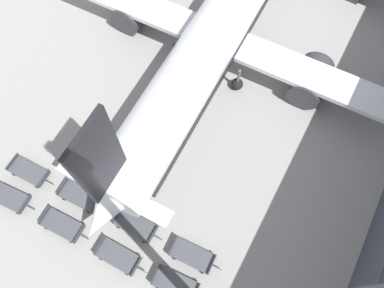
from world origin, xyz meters
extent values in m
plane|color=gray|center=(0.00, 0.00, 0.00)|extent=(500.00, 500.00, 0.00)
cylinder|color=silver|center=(12.69, 1.04, 3.61)|extent=(5.47, 35.70, 4.39)
cone|color=silver|center=(13.23, -16.74, 3.61)|extent=(4.33, 5.39, 4.17)
cube|color=black|center=(13.21, -15.92, 9.24)|extent=(0.38, 3.30, 6.87)
cube|color=silver|center=(13.22, -16.16, 4.27)|extent=(8.52, 1.42, 0.24)
cube|color=silver|center=(12.74, -0.38, 2.62)|extent=(30.39, 3.82, 0.44)
cylinder|color=#333338|center=(21.28, 0.28, 1.42)|extent=(2.87, 4.12, 2.75)
cylinder|color=#333338|center=(4.17, -0.24, 1.42)|extent=(2.87, 4.12, 2.75)
cube|color=black|center=(12.69, 1.04, 2.84)|extent=(5.45, 32.15, 0.79)
cylinder|color=#56565B|center=(15.89, -2.42, 1.52)|extent=(0.24, 0.24, 1.99)
sphere|color=black|center=(15.89, -2.42, 0.52)|extent=(1.04, 1.04, 1.04)
cylinder|color=#56565B|center=(9.71, -2.61, 1.52)|extent=(0.24, 0.24, 1.99)
sphere|color=black|center=(9.71, -2.61, 0.52)|extent=(1.04, 1.04, 1.04)
cube|color=#424449|center=(5.34, -19.86, 0.55)|extent=(3.26, 1.72, 0.10)
cube|color=#2D333D|center=(6.87, -19.73, 0.76)|extent=(0.20, 1.47, 0.32)
cube|color=#333338|center=(7.26, -19.70, 0.43)|extent=(0.70, 0.12, 0.06)
sphere|color=black|center=(6.49, -20.39, 0.18)|extent=(0.36, 0.36, 0.36)
sphere|color=black|center=(6.39, -19.15, 0.18)|extent=(0.36, 0.36, 0.36)
sphere|color=black|center=(4.19, -19.33, 0.18)|extent=(0.36, 0.36, 0.36)
cube|color=#424449|center=(10.15, -19.58, 0.55)|extent=(3.21, 1.60, 0.10)
cube|color=#2D333D|center=(11.68, -19.51, 0.76)|extent=(0.15, 1.47, 0.32)
cube|color=#2D333D|center=(8.61, -19.65, 0.76)|extent=(0.15, 1.47, 0.32)
cube|color=#333338|center=(12.07, -19.49, 0.43)|extent=(0.70, 0.09, 0.06)
sphere|color=black|center=(11.27, -20.15, 0.18)|extent=(0.36, 0.36, 0.36)
sphere|color=black|center=(11.22, -18.91, 0.18)|extent=(0.36, 0.36, 0.36)
sphere|color=black|center=(9.07, -20.25, 0.18)|extent=(0.36, 0.36, 0.36)
sphere|color=black|center=(9.02, -19.01, 0.18)|extent=(0.36, 0.36, 0.36)
cube|color=#424449|center=(14.94, -19.43, 0.55)|extent=(3.17, 1.52, 0.10)
cube|color=#2D333D|center=(16.48, -19.40, 0.76)|extent=(0.11, 1.46, 0.32)
cube|color=#2D333D|center=(13.41, -19.46, 0.76)|extent=(0.11, 1.46, 0.32)
cube|color=#333338|center=(16.87, -19.39, 0.43)|extent=(0.70, 0.07, 0.06)
sphere|color=black|center=(16.06, -20.03, 0.18)|extent=(0.36, 0.36, 0.36)
sphere|color=black|center=(16.03, -18.78, 0.18)|extent=(0.36, 0.36, 0.36)
sphere|color=black|center=(13.86, -20.07, 0.18)|extent=(0.36, 0.36, 0.36)
sphere|color=black|center=(13.83, -18.83, 0.18)|extent=(0.36, 0.36, 0.36)
cube|color=#424449|center=(19.42, -19.03, 0.55)|extent=(3.25, 1.71, 0.10)
cube|color=#2D333D|center=(17.89, -19.15, 0.76)|extent=(0.19, 1.47, 0.32)
sphere|color=black|center=(20.47, -18.32, 0.18)|extent=(0.36, 0.36, 0.36)
sphere|color=black|center=(18.37, -19.73, 0.18)|extent=(0.36, 0.36, 0.36)
sphere|color=black|center=(18.27, -18.49, 0.18)|extent=(0.36, 0.36, 0.36)
cube|color=#424449|center=(5.32, -17.49, 0.55)|extent=(3.19, 1.57, 0.10)
cube|color=#2D333D|center=(6.85, -17.44, 0.76)|extent=(0.13, 1.47, 0.32)
cube|color=#2D333D|center=(3.79, -17.55, 0.76)|extent=(0.13, 1.47, 0.32)
cube|color=#333338|center=(7.24, -17.43, 0.43)|extent=(0.70, 0.08, 0.06)
sphere|color=black|center=(6.44, -18.08, 0.18)|extent=(0.36, 0.36, 0.36)
sphere|color=black|center=(6.40, -16.83, 0.18)|extent=(0.36, 0.36, 0.36)
sphere|color=black|center=(4.24, -18.15, 0.18)|extent=(0.36, 0.36, 0.36)
sphere|color=black|center=(4.20, -16.91, 0.18)|extent=(0.36, 0.36, 0.36)
cube|color=#424449|center=(9.97, -17.16, 0.55)|extent=(3.22, 1.63, 0.10)
cube|color=#2D333D|center=(11.50, -17.08, 0.76)|extent=(0.16, 1.47, 0.32)
cube|color=#2D333D|center=(8.44, -17.24, 0.76)|extent=(0.16, 1.47, 0.32)
cube|color=#333338|center=(11.89, -17.06, 0.43)|extent=(0.70, 0.10, 0.06)
sphere|color=black|center=(11.10, -17.72, 0.18)|extent=(0.36, 0.36, 0.36)
sphere|color=black|center=(11.04, -16.48, 0.18)|extent=(0.36, 0.36, 0.36)
sphere|color=black|center=(8.90, -17.84, 0.18)|extent=(0.36, 0.36, 0.36)
sphere|color=black|center=(8.84, -16.60, 0.18)|extent=(0.36, 0.36, 0.36)
cube|color=#424449|center=(14.79, -16.95, 0.55)|extent=(3.16, 1.49, 0.10)
cube|color=#2D333D|center=(16.33, -16.94, 0.76)|extent=(0.09, 1.46, 0.32)
cube|color=#2D333D|center=(13.26, -16.96, 0.76)|extent=(0.09, 1.46, 0.32)
cube|color=#333338|center=(16.72, -16.93, 0.43)|extent=(0.70, 0.07, 0.06)
sphere|color=black|center=(15.90, -17.56, 0.18)|extent=(0.36, 0.36, 0.36)
sphere|color=black|center=(15.89, -16.32, 0.18)|extent=(0.36, 0.36, 0.36)
sphere|color=black|center=(13.70, -17.58, 0.18)|extent=(0.36, 0.36, 0.36)
sphere|color=black|center=(13.69, -16.33, 0.18)|extent=(0.36, 0.36, 0.36)
cube|color=#424449|center=(19.49, -16.79, 0.55)|extent=(3.23, 1.66, 0.10)
cube|color=#2D333D|center=(21.02, -16.70, 0.76)|extent=(0.17, 1.47, 0.32)
cube|color=#2D333D|center=(17.96, -16.89, 0.76)|extent=(0.17, 1.47, 0.32)
cube|color=#333338|center=(21.41, -16.67, 0.43)|extent=(0.70, 0.10, 0.06)
sphere|color=black|center=(20.63, -17.34, 0.18)|extent=(0.36, 0.36, 0.36)
sphere|color=black|center=(20.55, -16.10, 0.18)|extent=(0.36, 0.36, 0.36)
sphere|color=black|center=(18.43, -17.49, 0.18)|extent=(0.36, 0.36, 0.36)
sphere|color=black|center=(18.35, -16.24, 0.18)|extent=(0.36, 0.36, 0.36)
cube|color=yellow|center=(11.69, -7.85, 0.00)|extent=(0.93, 20.67, 0.01)
camera|label=1|loc=(21.19, -19.89, 27.93)|focal=35.00mm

